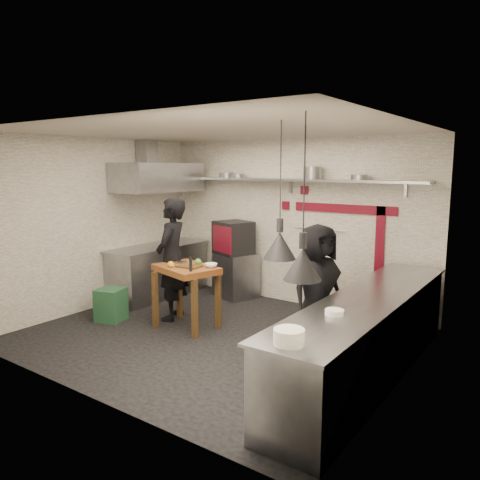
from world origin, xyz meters
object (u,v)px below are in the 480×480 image
Objects in this scene: oven_stand at (236,275)px; prep_table at (186,297)px; combi_oven at (233,238)px; chef_right at (317,288)px; green_bin at (111,305)px; chef_left at (172,259)px.

prep_table reaches higher than oven_stand.
combi_oven is at bearing -81.61° from oven_stand.
prep_table is at bearing 118.20° from chef_right.
green_bin is at bearing -143.40° from prep_table.
oven_stand is 1.65m from chef_left.
prep_table is at bearing 47.18° from chef_left.
chef_right reaches higher than combi_oven.
combi_oven is 2.69m from chef_right.
green_bin is 0.54× the size of prep_table.
chef_right is at bearing -11.62° from combi_oven.
combi_oven is 0.31× the size of chef_left.
prep_table is (1.15, 0.44, 0.21)m from green_bin.
chef_right is (2.30, -1.35, -0.27)m from combi_oven.
green_bin is 1.16m from chef_left.
combi_oven reaches higher than oven_stand.
chef_left is at bearing 111.87° from chef_right.
chef_right is (2.38, 0.15, -0.12)m from chef_left.
oven_stand is at bearing 117.59° from prep_table.
combi_oven is 1.51m from chef_left.
oven_stand is at bearing 76.66° from chef_right.
chef_right reaches higher than oven_stand.
oven_stand is 1.36× the size of combi_oven.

